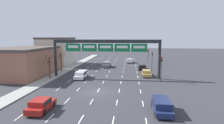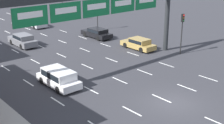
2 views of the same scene
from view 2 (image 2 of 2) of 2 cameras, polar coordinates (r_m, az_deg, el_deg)
ground_plane at (r=24.89m, az=10.80°, el=-7.32°), size 220.00×220.00×0.00m
lane_dashes at (r=34.18m, az=-7.04°, el=0.27°), size 13.32×67.00×0.01m
sign_gantry at (r=29.56m, az=-3.21°, el=9.92°), size 21.95×0.70×7.84m
suv_white at (r=27.48m, az=-9.74°, el=-2.71°), size 1.96×4.54×1.53m
car_black at (r=43.33m, az=-2.78°, el=5.38°), size 1.94×4.88×1.31m
car_gold at (r=38.04m, az=4.89°, el=3.42°), size 1.82×4.53×1.36m
car_grey at (r=40.90m, az=-16.02°, el=3.95°), size 1.89×4.81×1.50m
car_silver at (r=51.42m, az=-13.89°, el=7.06°), size 1.90×4.69×1.40m
traffic_light_near_gantry at (r=54.98m, az=-9.09°, el=10.67°), size 0.30×0.35×4.41m
traffic_light_mid_block at (r=36.17m, az=12.74°, el=6.48°), size 0.30×0.35×4.69m
traffic_light_far_end at (r=47.34m, az=-2.67°, el=9.38°), size 0.30×0.35×4.18m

